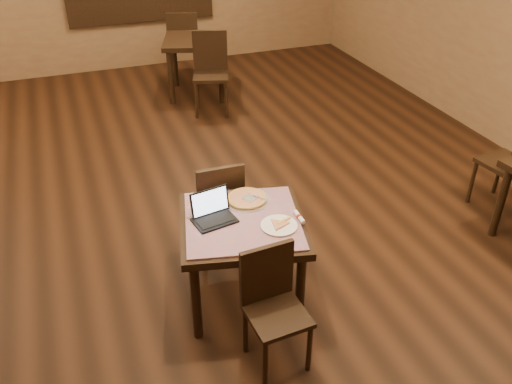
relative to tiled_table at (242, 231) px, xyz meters
name	(u,v)px	position (x,y,z in m)	size (l,w,h in m)	color
ground	(196,233)	(-0.14, 0.98, -0.66)	(10.00, 10.00, 0.00)	black
tiled_table	(242,231)	(0.00, 0.00, 0.00)	(1.11, 1.11, 0.76)	black
chair_main_near	(272,300)	(-0.01, -0.62, -0.16)	(0.41, 0.41, 0.89)	black
chair_main_far	(219,204)	(0.00, 0.62, -0.14)	(0.41, 0.41, 0.93)	black
laptop	(212,212)	(-0.20, 0.10, 0.16)	(0.34, 0.29, 0.21)	black
plate	(279,226)	(0.22, -0.18, 0.11)	(0.27, 0.27, 0.01)	white
pizza_slice	(279,224)	(0.22, -0.18, 0.12)	(0.17, 0.17, 0.02)	beige
pizza_pan	(247,200)	(0.12, 0.24, 0.11)	(0.36, 0.36, 0.01)	silver
pizza_whole	(247,198)	(0.12, 0.24, 0.12)	(0.31, 0.31, 0.02)	beige
spatula	(250,198)	(0.14, 0.22, 0.13)	(0.10, 0.23, 0.01)	silver
napkin_roll	(299,217)	(0.40, -0.14, 0.12)	(0.04, 0.16, 0.04)	white
other_table_a	(196,48)	(0.83, 4.39, 0.03)	(1.12, 1.12, 0.83)	black
other_table_a_chair_near	(211,67)	(0.86, 3.76, -0.05)	(0.59, 0.59, 1.08)	black
other_table_a_chair_far	(184,42)	(0.80, 5.03, -0.05)	(0.59, 0.59, 1.08)	black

